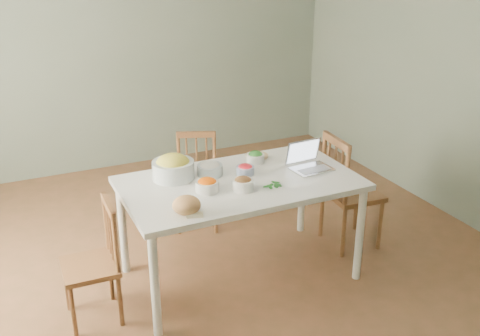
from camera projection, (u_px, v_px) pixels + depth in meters
name	position (u px, v px, depth m)	size (l,w,h in m)	color
floor	(203.00, 270.00, 4.48)	(5.00, 5.00, 0.00)	brown
wall_back	(116.00, 48.00, 6.06)	(5.00, 0.00, 2.70)	slate
wall_front	(467.00, 300.00, 1.87)	(5.00, 0.00, 2.70)	slate
wall_right	(464.00, 74.00, 4.94)	(0.00, 5.00, 2.70)	slate
dining_table	(240.00, 229.00, 4.28)	(1.73, 0.97, 0.81)	white
chair_far	(197.00, 183.00, 5.02)	(0.38, 0.36, 0.86)	#4B341A
chair_left	(89.00, 264.00, 3.77)	(0.38, 0.36, 0.86)	#4B341A
chair_right	(353.00, 191.00, 4.71)	(0.44, 0.41, 0.98)	#4B341A
bread_boule	(187.00, 205.00, 3.61)	(0.19, 0.19, 0.12)	#B2764A
butter_stick	(195.00, 215.00, 3.58)	(0.11, 0.03, 0.03)	beige
bowl_squash	(173.00, 167.00, 4.13)	(0.31, 0.31, 0.18)	yellow
bowl_carrot	(207.00, 185.00, 3.94)	(0.17, 0.17, 0.09)	#EC5200
bowl_onion	(210.00, 168.00, 4.21)	(0.19, 0.19, 0.10)	beige
bowl_mushroom	(243.00, 184.00, 3.95)	(0.15, 0.15, 0.10)	#482711
bowl_redpep	(245.00, 169.00, 4.22)	(0.14, 0.14, 0.08)	red
bowl_broccoli	(255.00, 157.00, 4.44)	(0.14, 0.14, 0.09)	#16591C
flatbread	(257.00, 156.00, 4.57)	(0.18, 0.18, 0.02)	tan
basil_bunch	(272.00, 184.00, 4.04)	(0.17, 0.17, 0.02)	#1A491A
laptop	(312.00, 157.00, 4.27)	(0.30, 0.25, 0.21)	silver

